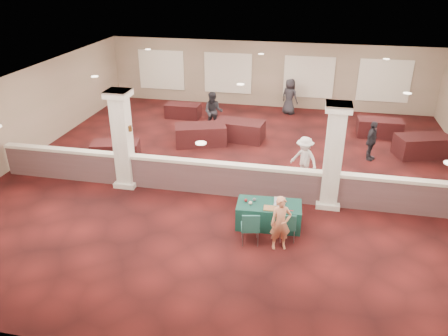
% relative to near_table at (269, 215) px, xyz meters
% --- Properties ---
extents(ground, '(16.00, 16.00, 0.00)m').
position_rel_near_table_xyz_m(ground, '(-1.36, 3.00, -0.34)').
color(ground, '#461211').
rests_on(ground, ground).
extents(wall_back, '(16.00, 0.04, 3.20)m').
position_rel_near_table_xyz_m(wall_back, '(-1.36, 11.00, 1.26)').
color(wall_back, '#86765C').
rests_on(wall_back, ground).
extents(wall_front, '(16.00, 0.04, 3.20)m').
position_rel_near_table_xyz_m(wall_front, '(-1.36, -5.00, 1.26)').
color(wall_front, '#86765C').
rests_on(wall_front, ground).
extents(wall_left, '(0.04, 16.00, 3.20)m').
position_rel_near_table_xyz_m(wall_left, '(-9.36, 3.00, 1.26)').
color(wall_left, '#86765C').
rests_on(wall_left, ground).
extents(ceiling, '(16.00, 16.00, 0.02)m').
position_rel_near_table_xyz_m(ceiling, '(-1.36, 3.00, 2.86)').
color(ceiling, white).
rests_on(ceiling, wall_back).
extents(partition_wall, '(15.60, 0.28, 1.10)m').
position_rel_near_table_xyz_m(partition_wall, '(-1.36, 1.50, 0.23)').
color(partition_wall, brown).
rests_on(partition_wall, ground).
extents(column_left, '(0.72, 0.72, 3.20)m').
position_rel_near_table_xyz_m(column_left, '(-4.86, 1.50, 1.30)').
color(column_left, white).
rests_on(column_left, ground).
extents(column_right, '(0.72, 0.72, 3.20)m').
position_rel_near_table_xyz_m(column_right, '(1.64, 1.50, 1.30)').
color(column_right, white).
rests_on(column_right, ground).
extents(sconce_left, '(0.12, 0.12, 0.18)m').
position_rel_near_table_xyz_m(sconce_left, '(-5.14, 1.50, 1.66)').
color(sconce_left, brown).
rests_on(sconce_left, column_left).
extents(sconce_right, '(0.12, 0.12, 0.18)m').
position_rel_near_table_xyz_m(sconce_right, '(-4.58, 1.50, 1.66)').
color(sconce_right, brown).
rests_on(sconce_right, column_left).
extents(near_table, '(1.82, 0.98, 0.68)m').
position_rel_near_table_xyz_m(near_table, '(0.00, 0.00, 0.00)').
color(near_table, '#0E332F').
rests_on(near_table, ground).
extents(conf_chair_main, '(0.48, 0.49, 0.86)m').
position_rel_near_table_xyz_m(conf_chair_main, '(0.57, -0.66, 0.17)').
color(conf_chair_main, '#1A4E48').
rests_on(conf_chair_main, ground).
extents(conf_chair_side, '(0.56, 0.56, 0.95)m').
position_rel_near_table_xyz_m(conf_chair_side, '(-0.37, -0.99, 0.22)').
color(conf_chair_side, '#1A4E48').
rests_on(conf_chair_side, ground).
extents(woman, '(0.61, 0.50, 1.48)m').
position_rel_near_table_xyz_m(woman, '(0.40, -0.99, 0.40)').
color(woman, tan).
rests_on(woman, ground).
extents(far_table_front_left, '(1.87, 1.25, 0.69)m').
position_rel_near_table_xyz_m(far_table_front_left, '(-6.06, 3.30, 0.01)').
color(far_table_front_left, black).
rests_on(far_table_front_left, ground).
extents(far_table_front_center, '(2.21, 1.60, 0.81)m').
position_rel_near_table_xyz_m(far_table_front_center, '(-3.36, 5.40, 0.07)').
color(far_table_front_center, black).
rests_on(far_table_front_center, ground).
extents(far_table_front_right, '(2.17, 1.56, 0.80)m').
position_rel_near_table_xyz_m(far_table_front_right, '(5.14, 6.00, 0.06)').
color(far_table_front_right, black).
rests_on(far_table_front_right, ground).
extents(far_table_back_left, '(1.62, 0.83, 0.65)m').
position_rel_near_table_xyz_m(far_table_back_left, '(-5.00, 8.44, -0.02)').
color(far_table_back_left, black).
rests_on(far_table_back_left, ground).
extents(far_table_back_center, '(2.09, 1.23, 0.80)m').
position_rel_near_table_xyz_m(far_table_back_center, '(-1.92, 6.20, 0.06)').
color(far_table_back_center, black).
rests_on(far_table_back_center, ground).
extents(far_table_back_right, '(1.81, 0.93, 0.73)m').
position_rel_near_table_xyz_m(far_table_back_right, '(3.77, 7.82, 0.03)').
color(far_table_back_right, black).
rests_on(far_table_back_right, ground).
extents(attendee_a, '(0.85, 0.50, 1.72)m').
position_rel_near_table_xyz_m(attendee_a, '(-3.20, 7.00, 0.52)').
color(attendee_a, black).
rests_on(attendee_a, ground).
extents(attendee_b, '(1.09, 0.92, 1.56)m').
position_rel_near_table_xyz_m(attendee_b, '(0.81, 3.00, 0.44)').
color(attendee_b, silver).
rests_on(attendee_b, ground).
extents(attendee_c, '(0.77, 0.97, 1.49)m').
position_rel_near_table_xyz_m(attendee_c, '(3.17, 5.24, 0.41)').
color(attendee_c, black).
rests_on(attendee_c, ground).
extents(attendee_d, '(0.96, 0.81, 1.71)m').
position_rel_near_table_xyz_m(attendee_d, '(-0.17, 10.00, 0.51)').
color(attendee_d, black).
rests_on(attendee_d, ground).
extents(laptop_base, '(0.32, 0.23, 0.02)m').
position_rel_near_table_xyz_m(laptop_base, '(0.28, -0.03, 0.35)').
color(laptop_base, silver).
rests_on(laptop_base, near_table).
extents(laptop_screen, '(0.31, 0.03, 0.20)m').
position_rel_near_table_xyz_m(laptop_screen, '(0.28, 0.08, 0.46)').
color(laptop_screen, silver).
rests_on(laptop_screen, near_table).
extents(screen_glow, '(0.28, 0.02, 0.18)m').
position_rel_near_table_xyz_m(screen_glow, '(0.28, 0.07, 0.44)').
color(screen_glow, '#ACB5CF').
rests_on(screen_glow, near_table).
extents(knitting, '(0.39, 0.30, 0.03)m').
position_rel_near_table_xyz_m(knitting, '(0.06, -0.23, 0.35)').
color(knitting, orange).
rests_on(knitting, near_table).
extents(yarn_cream, '(0.10, 0.10, 0.10)m').
position_rel_near_table_xyz_m(yarn_cream, '(-0.51, -0.12, 0.39)').
color(yarn_cream, beige).
rests_on(yarn_cream, near_table).
extents(yarn_red, '(0.09, 0.09, 0.09)m').
position_rel_near_table_xyz_m(yarn_red, '(-0.65, 0.01, 0.39)').
color(yarn_red, maroon).
rests_on(yarn_red, near_table).
extents(yarn_grey, '(0.10, 0.10, 0.10)m').
position_rel_near_table_xyz_m(yarn_grey, '(-0.42, 0.09, 0.39)').
color(yarn_grey, '#4A494E').
rests_on(yarn_grey, near_table).
extents(scissors, '(0.11, 0.03, 0.01)m').
position_rel_near_table_xyz_m(scissors, '(0.62, -0.23, 0.35)').
color(scissors, '#AE121C').
rests_on(scissors, near_table).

